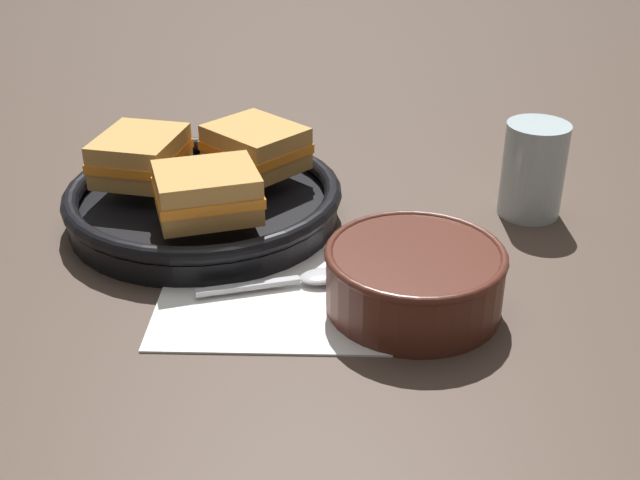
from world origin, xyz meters
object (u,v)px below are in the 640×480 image
at_px(skillet, 204,202).
at_px(sandwich_near_right, 207,193).
at_px(sandwich_far_left, 256,147).
at_px(drinking_glass, 533,170).
at_px(spoon, 303,279).
at_px(soup_bowl, 414,275).
at_px(sandwich_near_left, 140,156).

distance_m(skillet, sandwich_near_right, 0.08).
relative_size(sandwich_far_left, drinking_glass, 1.25).
bearing_deg(sandwich_near_right, skillet, 106.26).
bearing_deg(drinking_glass, sandwich_near_right, -160.93).
xyz_separation_m(sandwich_near_right, sandwich_far_left, (0.03, 0.12, 0.00)).
bearing_deg(drinking_glass, spoon, -143.35).
height_order(soup_bowl, skillet, soup_bowl).
distance_m(sandwich_far_left, drinking_glass, 0.30).
distance_m(sandwich_near_left, sandwich_near_right, 0.12).
height_order(skillet, sandwich_near_right, sandwich_near_right).
bearing_deg(sandwich_far_left, drinking_glass, -1.25).
relative_size(spoon, sandwich_near_right, 1.15).
distance_m(sandwich_near_left, drinking_glass, 0.42).
height_order(spoon, sandwich_far_left, sandwich_far_left).
bearing_deg(sandwich_far_left, spoon, -69.01).
bearing_deg(sandwich_near_left, soup_bowl, -30.83).
height_order(spoon, drinking_glass, drinking_glass).
bearing_deg(sandwich_near_left, sandwich_far_left, 16.26).
bearing_deg(skillet, soup_bowl, -35.32).
xyz_separation_m(spoon, skillet, (-0.12, 0.13, 0.01)).
bearing_deg(spoon, sandwich_far_left, 92.02).
height_order(spoon, skillet, skillet).
xyz_separation_m(skillet, sandwich_near_left, (-0.07, 0.02, 0.04)).
bearing_deg(soup_bowl, sandwich_near_left, 149.17).
xyz_separation_m(soup_bowl, spoon, (-0.10, 0.03, -0.03)).
relative_size(soup_bowl, skillet, 0.54).
bearing_deg(sandwich_near_left, drinking_glass, 3.84).
relative_size(soup_bowl, drinking_glass, 1.54).
relative_size(sandwich_near_right, drinking_glass, 1.18).
xyz_separation_m(skillet, sandwich_far_left, (0.05, 0.05, 0.04)).
xyz_separation_m(spoon, sandwich_near_right, (-0.10, 0.06, 0.06)).
bearing_deg(spoon, skillet, 113.94).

